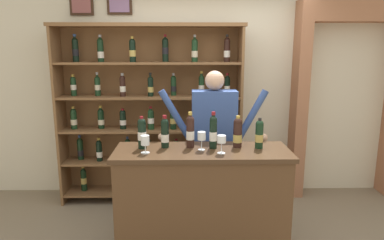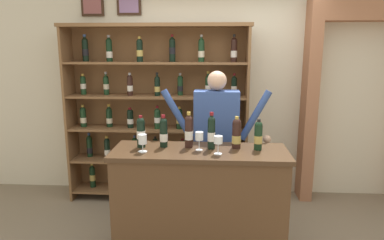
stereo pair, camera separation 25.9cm
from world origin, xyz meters
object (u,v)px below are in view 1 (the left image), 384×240
tasting_bottle_grappa (142,133)px  wine_glass_right (222,140)px  tasting_bottle_brunello (238,133)px  wine_glass_center (202,137)px  wine_shelf (150,110)px  tasting_bottle_riserva (190,131)px  tasting_bottle_bianco (213,132)px  shopkeeper (214,133)px  tasting_bottle_rosso (259,134)px  tasting_counter (202,203)px  wine_glass_spare (145,141)px  tasting_bottle_super_tuscan (165,133)px

tasting_bottle_grappa → wine_glass_right: (0.69, -0.17, -0.03)m
tasting_bottle_brunello → wine_glass_center: (-0.33, -0.09, -0.01)m
wine_shelf → tasting_bottle_riserva: wine_shelf is taller
tasting_bottle_bianco → wine_glass_right: bearing=-68.8°
tasting_bottle_brunello → shopkeeper: bearing=112.3°
tasting_bottle_rosso → wine_glass_right: bearing=-156.3°
tasting_counter → tasting_bottle_bianco: tasting_bottle_bianco is taller
tasting_bottle_rosso → wine_glass_right: 0.38m
tasting_bottle_brunello → wine_glass_spare: (-0.81, -0.17, -0.03)m
shopkeeper → tasting_bottle_rosso: size_ratio=6.07×
tasting_bottle_super_tuscan → wine_glass_right: bearing=-21.1°
wine_shelf → tasting_bottle_bianco: bearing=-60.5°
wine_shelf → wine_glass_right: wine_shelf is taller
tasting_bottle_super_tuscan → tasting_bottle_rosso: tasting_bottle_super_tuscan is taller
wine_shelf → tasting_bottle_super_tuscan: size_ratio=7.58×
wine_shelf → tasting_bottle_riserva: 1.25m
tasting_bottle_grappa → tasting_bottle_riserva: bearing=3.4°
shopkeeper → tasting_bottle_brunello: (0.18, -0.43, 0.12)m
tasting_counter → tasting_bottle_riserva: bearing=140.3°
wine_shelf → tasting_bottle_rosso: bearing=-47.7°
wine_shelf → tasting_bottle_brunello: (0.90, -1.15, 0.00)m
wine_shelf → wine_glass_right: (0.73, -1.35, -0.02)m
wine_glass_right → tasting_bottle_grappa: bearing=166.5°
tasting_bottle_super_tuscan → tasting_bottle_riserva: bearing=0.9°
tasting_bottle_grappa → tasting_bottle_super_tuscan: bearing=6.3°
tasting_bottle_brunello → wine_glass_right: tasting_bottle_brunello is taller
tasting_bottle_super_tuscan → tasting_bottle_brunello: size_ratio=1.02×
tasting_counter → wine_glass_right: bearing=-33.8°
wine_shelf → tasting_bottle_brunello: wine_shelf is taller
tasting_bottle_grappa → tasting_bottle_super_tuscan: size_ratio=0.99×
wine_shelf → tasting_bottle_riserva: bearing=-67.7°
tasting_bottle_grappa → wine_glass_right: size_ratio=1.84×
tasting_bottle_bianco → tasting_bottle_rosso: tasting_bottle_bianco is taller
tasting_bottle_riserva → tasting_bottle_bianco: size_ratio=0.98×
shopkeeper → tasting_bottle_bianco: shopkeeper is taller
tasting_bottle_super_tuscan → wine_glass_spare: bearing=-133.5°
tasting_counter → tasting_bottle_brunello: 0.72m
tasting_counter → tasting_bottle_super_tuscan: (-0.33, 0.08, 0.64)m
wine_glass_spare → wine_glass_center: bearing=9.3°
tasting_counter → shopkeeper: bearing=74.6°
tasting_bottle_brunello → wine_glass_spare: 0.83m
tasting_bottle_brunello → tasting_bottle_riserva: bearing=-179.8°
tasting_bottle_riserva → tasting_bottle_rosso: tasting_bottle_riserva is taller
wine_glass_center → wine_glass_spare: 0.49m
tasting_bottle_grappa → shopkeeper: bearing=34.3°
wine_shelf → tasting_bottle_brunello: bearing=-52.1°
wine_shelf → tasting_counter: bearing=-65.1°
shopkeeper → tasting_bottle_rosso: bearing=-52.4°
tasting_bottle_bianco → shopkeeper: bearing=84.3°
tasting_bottle_bianco → wine_glass_right: tasting_bottle_bianco is taller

